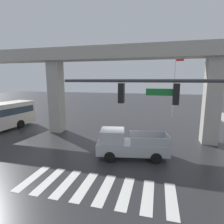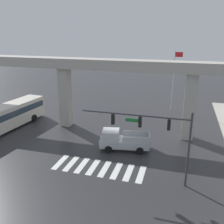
{
  "view_description": "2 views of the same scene",
  "coord_description": "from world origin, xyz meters",
  "px_view_note": "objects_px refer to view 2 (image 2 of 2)",
  "views": [
    {
      "loc": [
        3.03,
        -13.44,
        5.66
      ],
      "look_at": [
        -1.19,
        2.98,
        2.58
      ],
      "focal_mm": 28.93,
      "sensor_mm": 36.0,
      "label": 1
    },
    {
      "loc": [
        6.65,
        -23.97,
        11.86
      ],
      "look_at": [
        -0.5,
        0.69,
        3.42
      ],
      "focal_mm": 39.93,
      "sensor_mm": 36.0,
      "label": 2
    }
  ],
  "objects_px": {
    "city_bus": "(9,115)",
    "traffic_signal_mast": "(154,130)",
    "pickup_truck": "(122,140)",
    "flagpole": "(174,77)"
  },
  "relations": [
    {
      "from": "traffic_signal_mast",
      "to": "flagpole",
      "type": "distance_m",
      "value": 20.05
    },
    {
      "from": "pickup_truck",
      "to": "traffic_signal_mast",
      "type": "xyz_separation_m",
      "value": [
        3.79,
        -4.88,
        3.57
      ]
    },
    {
      "from": "pickup_truck",
      "to": "traffic_signal_mast",
      "type": "bearing_deg",
      "value": -52.18
    },
    {
      "from": "city_bus",
      "to": "traffic_signal_mast",
      "type": "distance_m",
      "value": 20.35
    },
    {
      "from": "traffic_signal_mast",
      "to": "pickup_truck",
      "type": "bearing_deg",
      "value": 127.82
    },
    {
      "from": "city_bus",
      "to": "traffic_signal_mast",
      "type": "xyz_separation_m",
      "value": [
        18.94,
        -6.9,
        2.83
      ]
    },
    {
      "from": "pickup_truck",
      "to": "flagpole",
      "type": "bearing_deg",
      "value": 74.46
    },
    {
      "from": "city_bus",
      "to": "flagpole",
      "type": "xyz_separation_m",
      "value": [
        19.37,
        13.14,
        3.56
      ]
    },
    {
      "from": "city_bus",
      "to": "pickup_truck",
      "type": "bearing_deg",
      "value": -7.61
    },
    {
      "from": "city_bus",
      "to": "traffic_signal_mast",
      "type": "relative_size",
      "value": 1.27
    }
  ]
}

